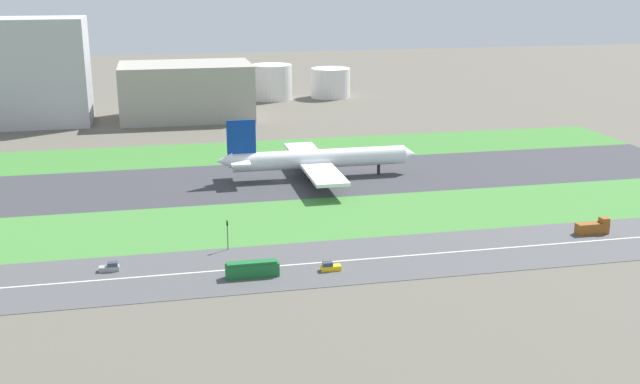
{
  "coord_description": "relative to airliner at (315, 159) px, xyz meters",
  "views": [
    {
      "loc": [
        -36.75,
        -230.75,
        63.64
      ],
      "look_at": [
        5.25,
        -36.5,
        6.0
      ],
      "focal_mm": 42.66,
      "sensor_mm": 36.0,
      "label": 1
    }
  ],
  "objects": [
    {
      "name": "car_2",
      "position": [
        -60.51,
        -68.0,
        -5.31
      ],
      "size": [
        4.4,
        1.8,
        2.0
      ],
      "color": "#99999E",
      "rests_on": "highway"
    },
    {
      "name": "airliner",
      "position": [
        0.0,
        0.0,
        0.0
      ],
      "size": [
        65.0,
        56.0,
        19.7
      ],
      "color": "white",
      "rests_on": "runway"
    },
    {
      "name": "fuel_tank_west",
      "position": [
        10.46,
        159.0,
        2.7
      ],
      "size": [
        20.89,
        20.89,
        17.87
      ],
      "primitive_type": "cylinder",
      "color": "silver",
      "rests_on": "ground_plane"
    },
    {
      "name": "fuel_tank_centre",
      "position": [
        41.72,
        159.0,
        1.38
      ],
      "size": [
        20.47,
        20.47,
        15.22
      ],
      "primitive_type": "cylinder",
      "color": "silver",
      "rests_on": "ground_plane"
    },
    {
      "name": "bus_1",
      "position": [
        -30.2,
        -78.0,
        -4.41
      ],
      "size": [
        11.6,
        2.5,
        3.5
      ],
      "rotation": [
        0.0,
        0.0,
        3.14
      ],
      "color": "#19662D",
      "rests_on": "highway"
    },
    {
      "name": "grass_median_south",
      "position": [
        -11.45,
        -41.0,
        -6.18
      ],
      "size": [
        280.0,
        36.0,
        0.1
      ],
      "primitive_type": "cube",
      "color": "#427F38",
      "rests_on": "ground_plane"
    },
    {
      "name": "highway_centerline",
      "position": [
        -11.45,
        -73.0,
        -6.13
      ],
      "size": [
        266.0,
        0.5,
        0.01
      ],
      "primitive_type": "cube",
      "color": "silver",
      "rests_on": "highway"
    },
    {
      "name": "runway",
      "position": [
        -11.45,
        -0.0,
        -6.18
      ],
      "size": [
        280.0,
        46.0,
        0.1
      ],
      "primitive_type": "cube",
      "color": "#38383D",
      "rests_on": "ground_plane"
    },
    {
      "name": "terminal_building",
      "position": [
        -101.45,
        114.0,
        16.39
      ],
      "size": [
        49.84,
        30.46,
        45.25
      ],
      "primitive_type": "cube",
      "color": "#B2B2B7",
      "rests_on": "ground_plane"
    },
    {
      "name": "hangar_building",
      "position": [
        -35.14,
        114.0,
        6.06
      ],
      "size": [
        57.99,
        37.14,
        24.58
      ],
      "primitive_type": "cube",
      "color": "#9E998E",
      "rests_on": "ground_plane"
    },
    {
      "name": "grass_median_north",
      "position": [
        -11.45,
        41.0,
        -6.18
      ],
      "size": [
        280.0,
        36.0,
        0.1
      ],
      "primitive_type": "cube",
      "color": "#3D7A33",
      "rests_on": "ground_plane"
    },
    {
      "name": "highway",
      "position": [
        -11.45,
        -73.0,
        -6.18
      ],
      "size": [
        280.0,
        28.0,
        0.1
      ],
      "primitive_type": "cube",
      "color": "#4C4C4F",
      "rests_on": "ground_plane"
    },
    {
      "name": "car_3",
      "position": [
        -12.9,
        -78.0,
        -5.31
      ],
      "size": [
        4.4,
        1.8,
        2.0
      ],
      "rotation": [
        0.0,
        0.0,
        3.14
      ],
      "color": "yellow",
      "rests_on": "highway"
    },
    {
      "name": "ground_plane",
      "position": [
        -11.45,
        -0.0,
        -6.23
      ],
      "size": [
        800.0,
        800.0,
        0.0
      ],
      "primitive_type": "plane",
      "color": "#5B564C"
    },
    {
      "name": "traffic_light",
      "position": [
        -33.72,
        -60.01,
        -1.94
      ],
      "size": [
        0.36,
        0.5,
        7.2
      ],
      "color": "#4C4C51",
      "rests_on": "highway"
    },
    {
      "name": "truck_0",
      "position": [
        57.52,
        -68.0,
        -4.56
      ],
      "size": [
        8.4,
        2.5,
        4.0
      ],
      "color": "brown",
      "rests_on": "highway"
    }
  ]
}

